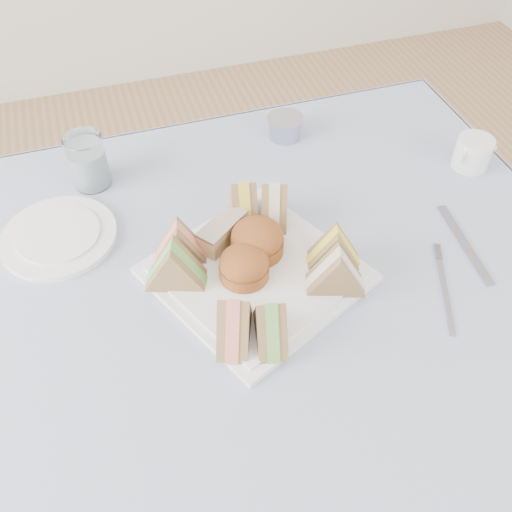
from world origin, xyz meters
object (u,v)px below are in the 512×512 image
object	(u,v)px
serving_plate	(256,274)
creamer_jug	(473,153)
table	(288,405)
water_glass	(88,161)

from	to	relation	value
serving_plate	creamer_jug	xyz separation A→B (m)	(0.49, 0.15, 0.02)
table	water_glass	xyz separation A→B (m)	(-0.28, 0.37, 0.43)
table	creamer_jug	size ratio (longest dim) A/B	12.84
table	creamer_jug	distance (m)	0.63
table	water_glass	size ratio (longest dim) A/B	8.65
table	serving_plate	bearing A→B (deg)	136.30
serving_plate	water_glass	bearing A→B (deg)	100.29
table	creamer_jug	world-z (taller)	creamer_jug
table	water_glass	distance (m)	0.63
serving_plate	creamer_jug	size ratio (longest dim) A/B	4.16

